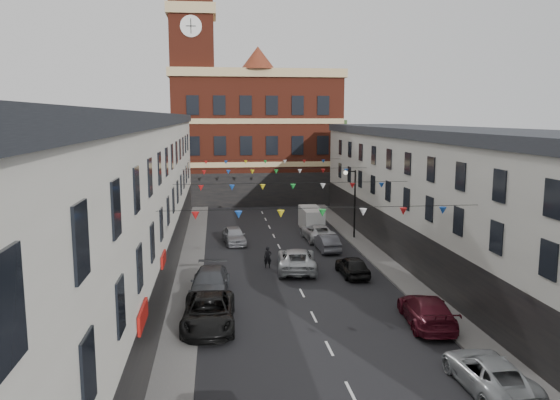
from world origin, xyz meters
name	(u,v)px	position (x,y,z in m)	size (l,w,h in m)	color
ground	(302,293)	(0.00, 0.00, 0.00)	(160.00, 160.00, 0.00)	black
pavement_left	(188,286)	(-6.90, 2.00, 0.07)	(1.80, 64.00, 0.15)	#605E5B
pavement_right	(402,278)	(6.90, 2.00, 0.07)	(1.80, 64.00, 0.15)	#605E5B
terrace_left	(99,206)	(-11.78, 1.00, 5.35)	(8.40, 56.00, 10.70)	beige
terrace_right	(484,207)	(11.78, 1.00, 4.85)	(8.40, 56.00, 9.70)	#B7B5AB
civic_building	(255,136)	(0.00, 37.95, 8.14)	(20.60, 13.30, 18.50)	maroon
clock_tower	(193,79)	(-7.50, 35.00, 14.93)	(5.60, 5.60, 30.00)	maroon
distant_hill	(222,150)	(-4.00, 62.00, 5.00)	(40.00, 14.00, 10.00)	#264520
street_lamp	(352,195)	(6.55, 14.00, 3.90)	(1.10, 0.36, 6.00)	black
car_left_c	(209,312)	(-5.50, -4.78, 0.78)	(2.59, 5.62, 1.56)	black
car_left_d	(210,283)	(-5.48, 0.23, 0.78)	(2.18, 5.35, 1.55)	#3F4247
car_left_e	(234,235)	(-3.60, 13.42, 0.71)	(1.68, 4.18, 1.42)	gray
car_right_b	(489,373)	(5.37, -12.41, 0.67)	(2.23, 4.85, 1.35)	#A5A9AD
car_right_c	(427,310)	(5.50, -5.75, 0.76)	(2.14, 5.25, 1.52)	#4E0F1C
car_right_d	(352,266)	(3.90, 3.16, 0.68)	(1.61, 3.99, 1.36)	black
car_right_e	(327,242)	(3.60, 10.16, 0.67)	(1.43, 4.09, 1.35)	#515259
car_right_f	(318,232)	(3.60, 14.00, 0.69)	(2.28, 4.94, 1.37)	silver
moving_car	(297,259)	(0.41, 4.93, 0.77)	(2.55, 5.53, 1.54)	silver
white_van	(311,219)	(3.80, 18.42, 1.02)	(1.77, 4.59, 2.03)	silver
pedestrian	(268,257)	(-1.51, 5.74, 0.76)	(0.56, 0.37, 1.53)	black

